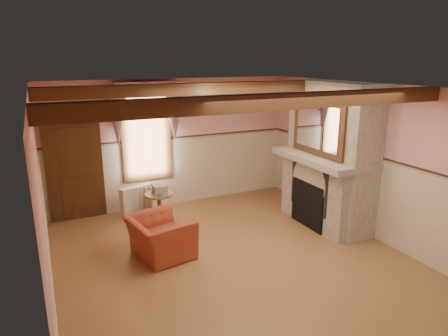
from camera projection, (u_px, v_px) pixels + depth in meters
name	position (u px, v px, depth m)	size (l,w,h in m)	color
floor	(233.00, 259.00, 6.60)	(5.50, 6.00, 0.01)	brown
ceiling	(234.00, 87.00, 5.86)	(5.50, 6.00, 0.01)	silver
wall_back	(173.00, 143.00, 8.85)	(5.50, 0.02, 2.80)	#D49397
wall_front	(381.00, 265.00, 3.61)	(5.50, 0.02, 2.80)	#D49397
wall_left	(41.00, 205.00, 5.10)	(0.02, 6.00, 2.80)	#D49397
wall_right	(367.00, 160.00, 7.36)	(0.02, 6.00, 2.80)	#D49397
wainscot	(233.00, 217.00, 6.40)	(5.50, 6.00, 1.50)	beige
chair_rail	(233.00, 172.00, 6.20)	(5.50, 6.00, 0.08)	black
firebox	(310.00, 204.00, 7.83)	(0.20, 0.95, 0.90)	black
armchair	(160.00, 237.00, 6.64)	(1.04, 0.91, 0.68)	maroon
side_table	(159.00, 206.00, 8.19)	(0.57, 0.57, 0.55)	brown
book_stack	(159.00, 189.00, 8.07)	(0.26, 0.32, 0.20)	#B7AD8C
radiator	(136.00, 200.00, 8.49)	(0.70, 0.18, 0.60)	silver
bowl	(332.00, 155.00, 7.45)	(0.38, 0.38, 0.09)	brown
mantel_clock	(306.00, 144.00, 8.16)	(0.14, 0.24, 0.20)	black
oil_lamp	(317.00, 145.00, 7.82)	(0.11, 0.11, 0.28)	gold
candle_red	(350.00, 159.00, 7.02)	(0.06, 0.06, 0.16)	maroon
jar_yellow	(343.00, 158.00, 7.20)	(0.06, 0.06, 0.12)	gold
fireplace	(331.00, 155.00, 7.75)	(0.85, 2.00, 2.80)	gray
mantel	(324.00, 158.00, 7.69)	(1.05, 2.05, 0.12)	gray
overmantel_mirror	(318.00, 127.00, 7.45)	(0.06, 1.44, 1.04)	silver
door	(75.00, 169.00, 8.03)	(1.10, 0.10, 2.10)	black
window	(146.00, 134.00, 8.51)	(1.06, 0.08, 2.02)	white
window_drapes	(146.00, 106.00, 8.27)	(1.30, 0.14, 1.40)	gray
ceiling_beam_front	(278.00, 102.00, 4.84)	(5.50, 0.18, 0.20)	black
ceiling_beam_back	(203.00, 89.00, 6.93)	(5.50, 0.18, 0.20)	black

